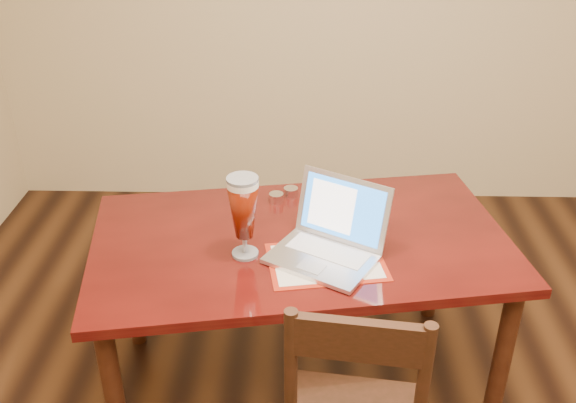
{
  "coord_description": "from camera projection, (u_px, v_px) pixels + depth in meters",
  "views": [
    {
      "loc": [
        -0.4,
        -1.27,
        2.04
      ],
      "look_at": [
        -0.45,
        0.71,
        0.93
      ],
      "focal_mm": 40.0,
      "sensor_mm": 36.0,
      "label": 1
    }
  ],
  "objects": [
    {
      "name": "room_shell",
      "position": [
        511.0,
        11.0,
        1.24
      ],
      "size": [
        4.51,
        5.01,
        2.71
      ],
      "color": "#CAB486",
      "rests_on": "ground"
    },
    {
      "name": "dining_table",
      "position": [
        299.0,
        255.0,
        2.47
      ],
      "size": [
        1.7,
        1.13,
        1.05
      ],
      "rotation": [
        0.0,
        0.0,
        0.17
      ],
      "color": "#4A0D09",
      "rests_on": "ground"
    }
  ]
}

